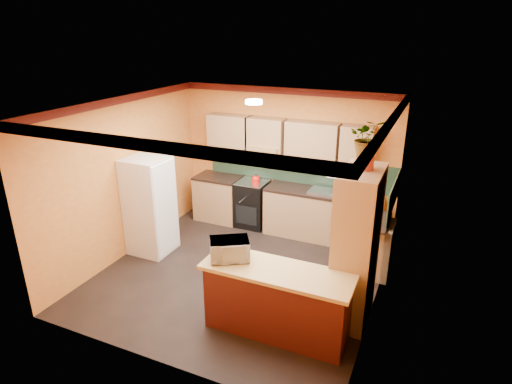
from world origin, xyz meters
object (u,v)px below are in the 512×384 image
Objects in this scene: fridge at (150,206)px; breakfast_bar at (277,303)px; stove at (252,204)px; microwave at (229,249)px; base_cabinets_back at (282,209)px; pantry at (356,248)px.

fridge is 3.06m from breakfast_bar.
stove is at bearing 119.67° from breakfast_bar.
microwave is at bearing -28.70° from fridge.
base_cabinets_back is at bearing 42.74° from fridge.
base_cabinets_back is at bearing 0.00° from stove.
base_cabinets_back is 3.01m from breakfast_bar.
microwave reaches higher than breakfast_bar.
fridge is 0.94× the size of breakfast_bar.
breakfast_bar is at bearing -60.33° from stove.
fridge is 2.45m from microwave.
fridge is at bearing -137.26° from base_cabinets_back.
pantry is at bearing -49.57° from base_cabinets_back.
pantry reaches higher than breakfast_bar.
pantry is at bearing -4.97° from microwave.
microwave is (2.14, -1.17, 0.22)m from fridge.
base_cabinets_back is at bearing 109.27° from breakfast_bar.
pantry is at bearing -41.05° from stove.
fridge is at bearing 119.82° from microwave.
fridge is 0.81× the size of pantry.
stove is 0.54× the size of fridge.
base_cabinets_back is 7.42× the size of microwave.
breakfast_bar is 3.66× the size of microwave.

